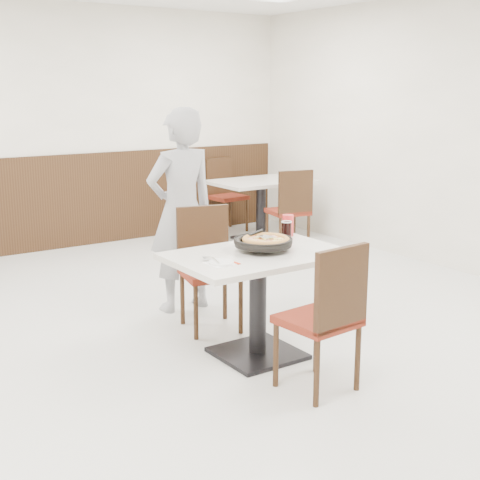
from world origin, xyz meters
TOP-DOWN VIEW (x-y plane):
  - floor at (0.00, 0.00)m, footprint 7.00×7.00m
  - wall_back at (0.00, 3.50)m, footprint 6.00×0.04m
  - wainscot_back at (0.00, 3.48)m, footprint 5.90×0.03m
  - main_table at (-0.03, -0.46)m, footprint 1.27×0.91m
  - chair_near at (-0.04, -1.10)m, footprint 0.45×0.45m
  - chair_far at (-0.02, 0.18)m, footprint 0.50×0.50m
  - trivet at (0.01, -0.42)m, footprint 0.14×0.14m
  - pizza_pan at (0.03, -0.43)m, footprint 0.43×0.43m
  - pizza at (0.05, -0.44)m, footprint 0.33×0.33m
  - pizza_server at (0.06, -0.42)m, footprint 0.09×0.11m
  - napkin at (-0.40, -0.56)m, footprint 0.19×0.19m
  - side_plate at (-0.40, -0.57)m, footprint 0.18×0.18m
  - fork at (-0.42, -0.53)m, footprint 0.06×0.16m
  - cola_glass at (0.38, -0.25)m, footprint 0.08×0.08m
  - red_cup at (0.48, -0.14)m, footprint 0.09×0.09m
  - diner_person at (0.04, 0.74)m, footprint 0.63×0.42m
  - bg_table_right at (2.15, 2.52)m, footprint 1.28×0.93m
  - bg_chair_right_near at (2.11, 1.94)m, footprint 0.50×0.50m
  - bg_chair_right_far at (2.10, 3.20)m, footprint 0.45×0.45m

SIDE VIEW (x-z plane):
  - floor at x=0.00m, z-range 0.00..0.00m
  - main_table at x=-0.03m, z-range 0.00..0.75m
  - bg_table_right at x=2.15m, z-range 0.00..0.75m
  - chair_near at x=-0.04m, z-range 0.00..0.95m
  - chair_far at x=-0.02m, z-range 0.00..0.95m
  - bg_chair_right_near at x=2.11m, z-range 0.00..0.95m
  - bg_chair_right_far at x=2.10m, z-range 0.00..0.95m
  - wainscot_back at x=0.00m, z-range 0.00..1.10m
  - napkin at x=-0.40m, z-range 0.75..0.75m
  - side_plate at x=-0.40m, z-range 0.75..0.77m
  - trivet at x=0.01m, z-range 0.75..0.79m
  - fork at x=-0.42m, z-range 0.77..0.77m
  - pizza_pan at x=0.03m, z-range 0.79..0.80m
  - pizza at x=0.05m, z-range 0.80..0.82m
  - cola_glass at x=0.38m, z-range 0.75..0.88m
  - red_cup at x=0.48m, z-range 0.75..0.91m
  - pizza_server at x=0.06m, z-range 0.84..0.84m
  - diner_person at x=0.04m, z-range 0.00..1.70m
  - wall_back at x=0.00m, z-range 0.00..2.80m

